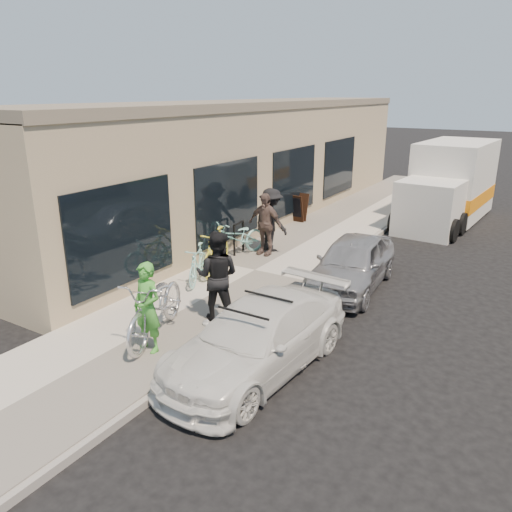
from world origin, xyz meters
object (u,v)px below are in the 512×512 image
at_px(sedan_white, 258,337).
at_px(bystander_b, 265,224).
at_px(tandem_bike, 156,306).
at_px(cruiser_bike_b, 237,238).
at_px(man_standing, 217,276).
at_px(sandwich_board, 297,208).
at_px(bystander_a, 271,220).
at_px(woman_rider, 147,308).
at_px(bike_rack, 239,234).
at_px(sedan_silver, 352,263).
at_px(cruiser_bike_a, 198,264).
at_px(cruiser_bike_c, 216,251).
at_px(moving_truck, 449,187).

bearing_deg(sedan_white, bystander_b, 123.96).
xyz_separation_m(tandem_bike, cruiser_bike_b, (-1.41, 4.81, -0.10)).
bearing_deg(sedan_white, man_standing, 151.26).
xyz_separation_m(sandwich_board, man_standing, (2.27, -7.95, 0.42)).
height_order(bystander_a, bystander_b, bystander_a).
height_order(tandem_bike, woman_rider, woman_rider).
height_order(cruiser_bike_b, bystander_b, bystander_b).
bearing_deg(tandem_bike, bystander_a, 79.60).
bearing_deg(cruiser_bike_b, bike_rack, 131.61).
relative_size(sedan_silver, bystander_a, 2.03).
relative_size(bike_rack, cruiser_bike_b, 0.47).
height_order(bike_rack, cruiser_bike_b, cruiser_bike_b).
height_order(cruiser_bike_a, bystander_b, bystander_b).
bearing_deg(sandwich_board, sedan_white, -64.39).
relative_size(woman_rider, bystander_b, 0.93).
bearing_deg(man_standing, bike_rack, -81.26).
bearing_deg(tandem_bike, bystander_b, 79.94).
bearing_deg(sedan_white, cruiser_bike_c, 139.15).
bearing_deg(woman_rider, man_standing, 85.30).
distance_m(sedan_silver, cruiser_bike_c, 3.37).
bearing_deg(bike_rack, bystander_a, 45.69).
distance_m(sedan_white, cruiser_bike_b, 5.78).
bearing_deg(bystander_b, woman_rider, -77.64).
distance_m(moving_truck, bystander_a, 7.75).
bearing_deg(bystander_a, moving_truck, -98.74).
xyz_separation_m(cruiser_bike_c, bystander_a, (0.28, 2.27, 0.35)).
distance_m(man_standing, cruiser_bike_c, 2.78).
bearing_deg(bystander_b, cruiser_bike_b, -136.54).
bearing_deg(cruiser_bike_a, moving_truck, 47.27).
bearing_deg(cruiser_bike_b, cruiser_bike_c, -59.41).
distance_m(bike_rack, bystander_a, 1.01).
bearing_deg(tandem_bike, woman_rider, -82.65).
bearing_deg(man_standing, moving_truck, -119.45).
distance_m(cruiser_bike_b, bystander_a, 1.13).
bearing_deg(bystander_b, sandwich_board, 105.70).
bearing_deg(sedan_white, cruiser_bike_a, 146.92).
bearing_deg(bike_rack, sedan_silver, -7.72).
distance_m(tandem_bike, woman_rider, 0.56).
bearing_deg(bike_rack, tandem_bike, -73.34).
distance_m(tandem_bike, cruiser_bike_b, 5.02).
distance_m(sandwich_board, moving_truck, 5.60).
bearing_deg(cruiser_bike_c, bike_rack, 86.64).
distance_m(sedan_white, cruiser_bike_c, 4.55).
bearing_deg(cruiser_bike_c, moving_truck, 51.24).
height_order(cruiser_bike_c, bystander_b, bystander_b).
bearing_deg(tandem_bike, bike_rack, 87.81).
distance_m(tandem_bike, cruiser_bike_a, 2.85).
bearing_deg(cruiser_bike_c, bystander_a, 66.26).
relative_size(cruiser_bike_b, bystander_b, 1.11).
xyz_separation_m(cruiser_bike_b, cruiser_bike_c, (0.29, -1.37, 0.05)).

